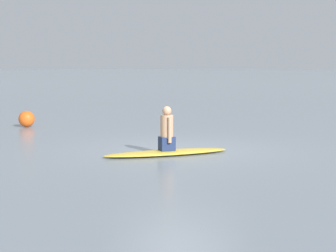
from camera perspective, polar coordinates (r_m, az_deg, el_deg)
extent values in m
plane|color=gray|center=(13.06, 1.09, -2.43)|extent=(400.00, 400.00, 0.00)
ellipsoid|color=gold|center=(12.40, -0.12, -2.67)|extent=(2.81, 1.98, 0.09)
cube|color=navy|center=(12.37, -0.12, -1.77)|extent=(0.40, 0.38, 0.30)
cylinder|color=tan|center=(12.32, -0.12, -0.04)|extent=(0.38, 0.38, 0.50)
sphere|color=tan|center=(12.29, -0.12, 1.53)|extent=(0.20, 0.20, 0.20)
cylinder|color=tan|center=(12.49, -0.40, -0.25)|extent=(0.11, 0.11, 0.55)
cylinder|color=tan|center=(12.18, 0.17, -0.42)|extent=(0.11, 0.11, 0.55)
sphere|color=#E55919|center=(18.45, -13.95, 0.69)|extent=(0.51, 0.51, 0.51)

